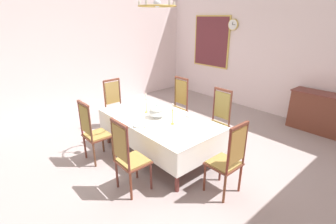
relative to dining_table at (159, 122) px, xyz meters
name	(u,v)px	position (x,y,z in m)	size (l,w,h in m)	color
ground	(164,152)	(0.00, 0.13, -0.68)	(6.81, 6.99, 0.04)	#9E8E8C
back_wall	(267,50)	(0.00, 3.67, 0.99)	(6.81, 0.08, 3.31)	silver
left_wall	(81,49)	(-3.45, 0.13, 0.99)	(0.08, 6.99, 3.31)	silver
dining_table	(159,122)	(0.00, 0.00, 0.00)	(2.27, 1.22, 0.73)	brown
tablecloth	(159,123)	(0.00, 0.00, -0.03)	(2.29, 1.24, 0.41)	white
chair_south_a	(93,131)	(-0.58, -1.02, -0.08)	(0.44, 0.42, 1.14)	brown
chair_north_a	(177,105)	(-0.58, 1.02, -0.06)	(0.44, 0.42, 1.22)	brown
chair_south_b	(129,156)	(0.55, -1.02, -0.08)	(0.44, 0.42, 1.16)	brown
chair_north_b	(217,119)	(0.55, 1.02, -0.07)	(0.44, 0.42, 1.19)	brown
chair_head_west	(116,105)	(-1.54, 0.00, -0.08)	(0.42, 0.44, 1.16)	brown
chair_head_east	(228,159)	(1.54, 0.00, -0.08)	(0.42, 0.44, 1.16)	brown
soup_tureen	(157,111)	(-0.05, 0.00, 0.19)	(0.31, 0.31, 0.24)	white
candlestick_west	(146,105)	(-0.37, 0.00, 0.23)	(0.07, 0.07, 0.39)	gold
candlestick_east	(173,116)	(0.37, 0.00, 0.23)	(0.07, 0.07, 0.38)	gold
bowl_near_left	(163,105)	(-0.45, 0.48, 0.10)	(0.17, 0.17, 0.04)	white
bowl_near_right	(138,126)	(0.07, -0.51, 0.09)	(0.17, 0.17, 0.03)	white
bowl_far_left	(192,115)	(0.36, 0.50, 0.10)	(0.19, 0.19, 0.05)	white
spoon_primary	(160,104)	(-0.55, 0.50, 0.08)	(0.06, 0.17, 0.01)	gold
spoon_secondary	(143,128)	(0.18, -0.48, 0.08)	(0.03, 0.18, 0.01)	gold
sideboard	(324,114)	(1.72, 3.35, -0.21)	(1.44, 0.48, 0.90)	brown
mounted_clock	(233,25)	(-1.05, 3.59, 1.59)	(0.31, 0.06, 0.31)	#D1B251
framed_painting	(211,42)	(-1.80, 3.60, 1.08)	(1.32, 0.05, 1.53)	#D1B251
chandelier	(157,5)	(0.00, 0.00, 1.97)	(0.61, 0.60, 0.66)	gold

